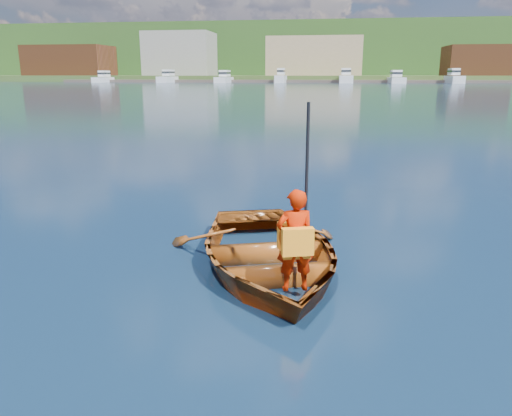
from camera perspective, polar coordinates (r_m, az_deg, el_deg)
The scene contains 8 objects.
ground at distance 5.79m, azimuth -1.34°, elevation -9.67°, with size 600.00×600.00×0.00m.
rowboat at distance 6.39m, azimuth 1.27°, elevation -5.11°, with size 3.45×4.12×0.73m.
child_paddler at distance 5.44m, azimuth 4.51°, elevation -3.65°, with size 0.48×0.42×2.04m.
shoreline at distance 241.92m, azimuth 8.52°, elevation 16.76°, with size 400.00×140.00×22.00m.
dock at distance 153.21m, azimuth 7.66°, elevation 14.16°, with size 160.05×8.03×0.80m.
waterfront_buildings at distance 170.48m, azimuth 5.71°, elevation 16.76°, with size 202.00×16.00×14.00m.
marina_yachts at distance 148.54m, azimuth 10.06°, elevation 14.42°, with size 141.53×13.67×4.36m.
hillside_trees at distance 238.85m, azimuth 10.51°, elevation 18.38°, with size 267.60×82.57×25.47m.
Camera 1 is at (0.90, -5.18, 2.42)m, focal length 35.00 mm.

